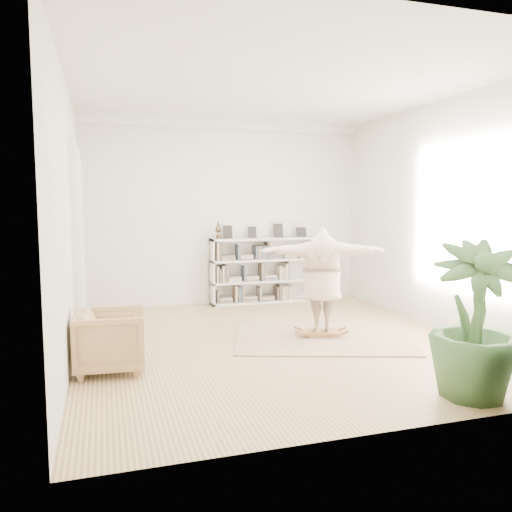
{
  "coord_description": "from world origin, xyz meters",
  "views": [
    {
      "loc": [
        -2.33,
        -6.64,
        1.98
      ],
      "look_at": [
        -0.17,
        0.4,
        1.21
      ],
      "focal_mm": 35.0,
      "sensor_mm": 36.0,
      "label": 1
    }
  ],
  "objects_px": {
    "bookshelf": "(264,271)",
    "armchair": "(111,340)",
    "person": "(322,277)",
    "rocker_board": "(321,332)",
    "houseplant": "(475,320)"
  },
  "relations": [
    {
      "from": "bookshelf",
      "to": "armchair",
      "type": "xyz_separation_m",
      "value": [
        -3.03,
        -3.43,
        -0.27
      ]
    },
    {
      "from": "armchair",
      "to": "person",
      "type": "relative_size",
      "value": 0.42
    },
    {
      "from": "rocker_board",
      "to": "person",
      "type": "relative_size",
      "value": 0.32
    },
    {
      "from": "bookshelf",
      "to": "armchair",
      "type": "relative_size",
      "value": 2.73
    },
    {
      "from": "bookshelf",
      "to": "person",
      "type": "xyz_separation_m",
      "value": [
        -0.01,
        -2.78,
        0.27
      ]
    },
    {
      "from": "armchair",
      "to": "person",
      "type": "bearing_deg",
      "value": -74.16
    },
    {
      "from": "person",
      "to": "rocker_board",
      "type": "bearing_deg",
      "value": 44.68
    },
    {
      "from": "armchair",
      "to": "person",
      "type": "distance_m",
      "value": 3.13
    },
    {
      "from": "bookshelf",
      "to": "houseplant",
      "type": "bearing_deg",
      "value": -84.62
    },
    {
      "from": "bookshelf",
      "to": "armchair",
      "type": "height_order",
      "value": "bookshelf"
    },
    {
      "from": "houseplant",
      "to": "rocker_board",
      "type": "bearing_deg",
      "value": 101.32
    },
    {
      "from": "rocker_board",
      "to": "person",
      "type": "xyz_separation_m",
      "value": [
        0.0,
        0.0,
        0.84
      ]
    },
    {
      "from": "rocker_board",
      "to": "person",
      "type": "distance_m",
      "value": 0.84
    },
    {
      "from": "bookshelf",
      "to": "rocker_board",
      "type": "distance_m",
      "value": 2.84
    },
    {
      "from": "rocker_board",
      "to": "houseplant",
      "type": "distance_m",
      "value": 2.74
    }
  ]
}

